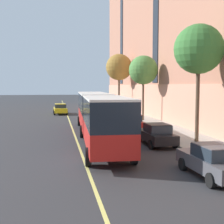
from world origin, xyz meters
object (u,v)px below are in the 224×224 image
object	(u,v)px
street_tree_far_uptown	(143,70)
fire_hydrant	(124,114)
parked_car_black_4	(112,113)
parked_car_champagne_0	(104,109)
parked_car_red_3	(131,122)
parked_car_darkgray_5	(213,161)
street_tree_mid_block	(199,50)
parked_car_black_1	(157,134)
taxi_cab	(60,109)
city_bus	(97,113)
street_tree_far_downtown	(119,67)

from	to	relation	value
street_tree_far_uptown	fire_hydrant	bearing A→B (deg)	110.69
parked_car_black_4	street_tree_far_uptown	size ratio (longest dim) A/B	0.56
parked_car_champagne_0	parked_car_red_3	size ratio (longest dim) A/B	1.01
parked_car_darkgray_5	street_tree_mid_block	world-z (taller)	street_tree_mid_block
parked_car_black_1	fire_hydrant	bearing A→B (deg)	84.84
taxi_cab	fire_hydrant	world-z (taller)	taxi_cab
city_bus	street_tree_far_downtown	bearing A→B (deg)	74.86
parked_car_champagne_0	parked_car_darkgray_5	distance (m)	32.64
parked_car_darkgray_5	city_bus	bearing A→B (deg)	108.65
parked_car_black_1	street_tree_far_uptown	xyz separation A→B (m)	(3.13, 14.64, 5.28)
city_bus	street_tree_far_uptown	size ratio (longest dim) A/B	2.69
parked_car_black_4	street_tree_mid_block	distance (m)	19.32
parked_car_red_3	street_tree_mid_block	size ratio (longest dim) A/B	0.51
parked_car_black_4	street_tree_far_downtown	world-z (taller)	street_tree_far_downtown
parked_car_black_1	taxi_cab	bearing A→B (deg)	103.98
parked_car_black_4	street_tree_far_uptown	xyz separation A→B (m)	(3.18, -3.57, 5.28)
taxi_cab	fire_hydrant	distance (m)	11.02
street_tree_far_uptown	fire_hydrant	xyz separation A→B (m)	(-1.46, 3.86, -5.57)
city_bus	parked_car_champagne_0	distance (m)	21.45
parked_car_champagne_0	taxi_cab	xyz separation A→B (m)	(-6.34, 1.31, 0.00)
parked_car_red_3	parked_car_black_4	xyz separation A→B (m)	(0.06, 10.79, -0.00)
parked_car_black_1	street_tree_far_downtown	distance (m)	30.02
parked_car_black_1	fire_hydrant	world-z (taller)	parked_car_black_1
parked_car_black_1	parked_car_red_3	xyz separation A→B (m)	(-0.10, 7.43, 0.00)
street_tree_mid_block	street_tree_far_downtown	size ratio (longest dim) A/B	0.92
parked_car_champagne_0	parked_car_red_3	world-z (taller)	same
parked_car_black_4	fire_hydrant	distance (m)	1.76
parked_car_black_1	parked_car_darkgray_5	distance (m)	8.01
parked_car_champagne_0	fire_hydrant	world-z (taller)	parked_car_champagne_0
city_bus	taxi_cab	size ratio (longest dim) A/B	4.27
parked_car_darkgray_5	street_tree_mid_block	size ratio (longest dim) A/B	0.53
parked_car_black_4	street_tree_far_downtown	size ratio (longest dim) A/B	0.46
parked_car_red_3	street_tree_mid_block	distance (m)	10.01
parked_car_champagne_0	street_tree_far_uptown	bearing A→B (deg)	-71.96
parked_car_darkgray_5	street_tree_far_downtown	distance (m)	37.83
street_tree_far_downtown	fire_hydrant	xyz separation A→B (m)	(-1.46, -10.64, -6.74)
parked_car_black_1	city_bus	bearing A→B (deg)	137.02
street_tree_far_downtown	fire_hydrant	bearing A→B (deg)	-97.81
street_tree_mid_block	parked_car_black_4	bearing A→B (deg)	99.96
city_bus	parked_car_darkgray_5	xyz separation A→B (m)	(3.90, -11.55, -1.30)
parked_car_red_3	parked_car_black_4	bearing A→B (deg)	89.69
taxi_cab	street_tree_far_downtown	world-z (taller)	street_tree_far_downtown
street_tree_mid_block	street_tree_far_uptown	distance (m)	14.52
parked_car_champagne_0	taxi_cab	bearing A→B (deg)	168.33
parked_car_black_1	street_tree_far_downtown	xyz separation A→B (m)	(3.13, 29.15, 6.46)
parked_car_black_1	parked_car_black_4	distance (m)	18.22
parked_car_black_1	taxi_cab	xyz separation A→B (m)	(-6.46, 25.94, 0.00)
parked_car_darkgray_5	parked_car_black_4	bearing A→B (deg)	90.32
city_bus	parked_car_champagne_0	size ratio (longest dim) A/B	4.67
parked_car_champagne_0	street_tree_mid_block	xyz separation A→B (m)	(3.25, -24.48, 6.05)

